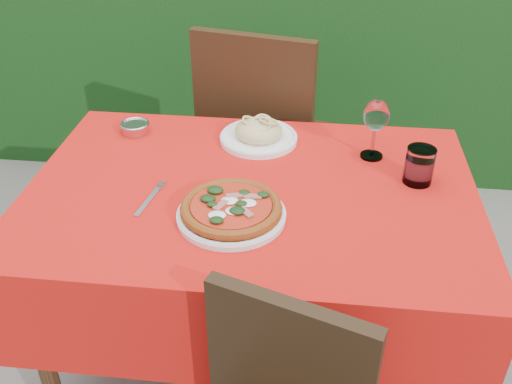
# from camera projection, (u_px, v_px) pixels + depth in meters

# --- Properties ---
(ground) EXTENTS (60.00, 60.00, 0.00)m
(ground) POSITION_uv_depth(u_px,v_px,m) (252.00, 365.00, 2.01)
(ground) COLOR #67625D
(ground) RESTS_ON ground
(dining_table) EXTENTS (1.26, 0.86, 0.75)m
(dining_table) POSITION_uv_depth(u_px,v_px,m) (251.00, 231.00, 1.68)
(dining_table) COLOR #402714
(dining_table) RESTS_ON ground
(chair_far) EXTENTS (0.54, 0.54, 1.00)m
(chair_far) POSITION_uv_depth(u_px,v_px,m) (262.00, 133.00, 2.25)
(chair_far) COLOR black
(chair_far) RESTS_ON ground
(pizza_plate) EXTENTS (0.29, 0.29, 0.05)m
(pizza_plate) POSITION_uv_depth(u_px,v_px,m) (231.00, 210.00, 1.47)
(pizza_plate) COLOR silver
(pizza_plate) RESTS_ON dining_table
(pasta_plate) EXTENTS (0.25, 0.25, 0.07)m
(pasta_plate) POSITION_uv_depth(u_px,v_px,m) (259.00, 134.00, 1.82)
(pasta_plate) COLOR white
(pasta_plate) RESTS_ON dining_table
(water_glass) EXTENTS (0.08, 0.08, 0.11)m
(water_glass) POSITION_uv_depth(u_px,v_px,m) (419.00, 167.00, 1.60)
(water_glass) COLOR silver
(water_glass) RESTS_ON dining_table
(wine_glass) EXTENTS (0.08, 0.08, 0.19)m
(wine_glass) POSITION_uv_depth(u_px,v_px,m) (376.00, 118.00, 1.67)
(wine_glass) COLOR silver
(wine_glass) RESTS_ON dining_table
(fork) EXTENTS (0.05, 0.19, 0.01)m
(fork) POSITION_uv_depth(u_px,v_px,m) (148.00, 202.00, 1.54)
(fork) COLOR silver
(fork) RESTS_ON dining_table
(steel_ramekin) EXTENTS (0.09, 0.09, 0.03)m
(steel_ramekin) POSITION_uv_depth(u_px,v_px,m) (135.00, 128.00, 1.87)
(steel_ramekin) COLOR silver
(steel_ramekin) RESTS_ON dining_table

